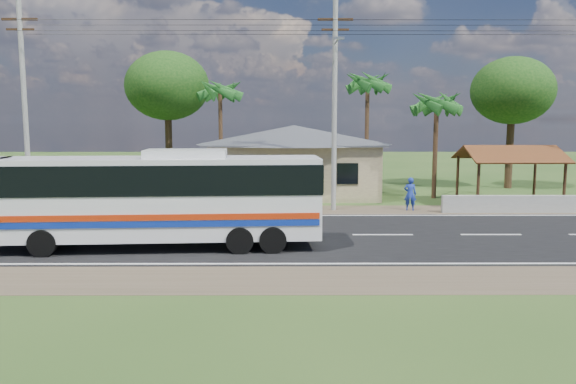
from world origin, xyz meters
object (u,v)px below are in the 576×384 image
at_px(coach_bus, 160,192).
at_px(person, 410,194).
at_px(waiting_shed, 509,156).
at_px(motorcycle, 260,206).

bearing_deg(coach_bus, person, 34.17).
relative_size(waiting_shed, coach_bus, 0.43).
height_order(coach_bus, motorcycle, coach_bus).
distance_m(waiting_shed, person, 6.62).
xyz_separation_m(waiting_shed, coach_bus, (-17.17, -10.78, -0.63)).
distance_m(waiting_shed, motorcycle, 14.49).
bearing_deg(motorcycle, coach_bus, 146.71).
bearing_deg(coach_bus, motorcycle, 60.95).
relative_size(coach_bus, motorcycle, 6.57).
bearing_deg(motorcycle, waiting_shed, -82.50).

